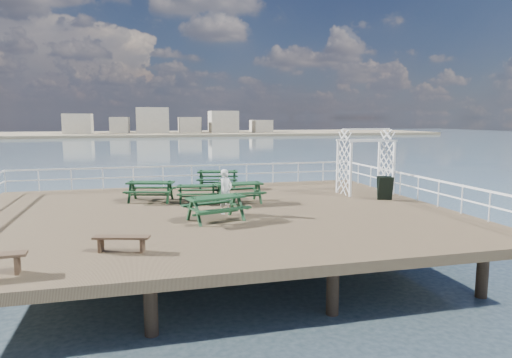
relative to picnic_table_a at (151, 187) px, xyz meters
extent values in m
cube|color=brown|center=(2.21, -2.83, -0.75)|extent=(18.00, 14.00, 0.30)
plane|color=#3E5568|center=(2.21, 37.17, -2.60)|extent=(300.00, 300.00, 0.00)
cube|color=tan|center=(17.21, 132.17, -2.20)|extent=(160.00, 40.00, 0.80)
cube|color=beige|center=(-17.79, 129.17, 1.20)|extent=(8.00, 8.00, 6.00)
cube|color=beige|center=(-5.79, 129.17, 0.70)|extent=(6.00, 8.00, 5.00)
cube|color=beige|center=(4.21, 129.17, 2.20)|extent=(10.00, 8.00, 8.00)
cube|color=beige|center=(16.21, 129.17, 0.70)|extent=(7.00, 8.00, 5.00)
cube|color=beige|center=(27.21, 129.17, 1.70)|extent=(9.00, 8.00, 7.00)
cube|color=beige|center=(40.21, 129.17, 0.20)|extent=(6.00, 8.00, 4.00)
cylinder|color=#503829|center=(9.71, -8.33, -1.95)|extent=(0.36, 0.36, 2.10)
cylinder|color=#503829|center=(-5.29, 2.67, -1.95)|extent=(0.36, 0.36, 2.10)
cylinder|color=#503829|center=(9.71, 2.67, -1.95)|extent=(0.36, 0.36, 2.10)
cube|color=white|center=(2.21, 4.02, 0.45)|extent=(17.70, 0.07, 0.07)
cube|color=white|center=(2.21, 4.02, -0.05)|extent=(17.70, 0.05, 0.05)
cylinder|color=white|center=(-6.64, 4.02, -0.05)|extent=(0.05, 0.05, 1.10)
cube|color=white|center=(11.06, -2.83, 0.45)|extent=(0.07, 13.70, 0.07)
cube|color=white|center=(11.06, -2.83, -0.05)|extent=(0.05, 13.70, 0.05)
cube|color=#13361C|center=(0.00, 0.00, 0.19)|extent=(2.07, 1.25, 0.06)
cube|color=#13361C|center=(0.18, 0.62, -0.12)|extent=(1.94, 0.79, 0.05)
cube|color=#13361C|center=(-0.18, -0.62, -0.12)|extent=(1.94, 0.79, 0.05)
cube|color=#13361C|center=(-0.78, 0.22, -0.14)|extent=(0.51, 1.53, 0.06)
cube|color=#13361C|center=(0.78, -0.22, -0.14)|extent=(0.51, 1.53, 0.06)
cube|color=#13361C|center=(-0.69, 0.53, -0.19)|extent=(0.23, 0.56, 0.94)
cube|color=#13361C|center=(-0.87, -0.09, -0.19)|extent=(0.23, 0.56, 0.94)
cube|color=#13361C|center=(0.87, 0.09, -0.19)|extent=(0.23, 0.56, 0.94)
cube|color=#13361C|center=(0.69, -0.53, -0.19)|extent=(0.23, 0.56, 0.94)
cube|color=#13361C|center=(0.00, 0.00, -0.33)|extent=(1.68, 0.55, 0.06)
cube|color=#13361C|center=(3.41, 2.97, 0.22)|extent=(2.14, 1.23, 0.07)
cube|color=#13361C|center=(3.57, 3.62, -0.10)|extent=(2.02, 0.74, 0.06)
cube|color=#13361C|center=(3.25, 2.32, -0.10)|extent=(2.02, 0.74, 0.06)
cube|color=#13361C|center=(2.59, 3.16, -0.12)|extent=(0.46, 1.60, 0.07)
cube|color=#13361C|center=(4.23, 2.77, -0.12)|extent=(0.46, 1.60, 0.07)
cube|color=#13361C|center=(2.67, 3.49, -0.18)|extent=(0.22, 0.58, 0.98)
cube|color=#13361C|center=(2.52, 2.84, -0.18)|extent=(0.22, 0.58, 0.98)
cube|color=#13361C|center=(4.30, 3.10, -0.18)|extent=(0.22, 0.58, 0.98)
cube|color=#13361C|center=(4.15, 2.45, -0.18)|extent=(0.22, 0.58, 0.98)
cube|color=#13361C|center=(3.41, 2.97, -0.32)|extent=(1.76, 0.50, 0.07)
cube|color=#13361C|center=(3.57, -1.28, 0.19)|extent=(1.97, 0.82, 0.06)
cube|color=#13361C|center=(3.55, -0.63, -0.12)|extent=(1.95, 0.34, 0.05)
cube|color=#13361C|center=(3.59, -1.92, -0.12)|extent=(1.95, 0.34, 0.05)
cube|color=#13361C|center=(2.76, -1.30, -0.14)|extent=(0.14, 1.57, 0.06)
cube|color=#13361C|center=(4.38, -1.25, -0.14)|extent=(0.14, 1.57, 0.06)
cube|color=#13361C|center=(2.75, -0.98, -0.19)|extent=(0.11, 0.56, 0.94)
cube|color=#13361C|center=(2.77, -1.63, -0.19)|extent=(0.11, 0.56, 0.94)
cube|color=#13361C|center=(4.37, -0.93, -0.19)|extent=(0.11, 0.56, 0.94)
cube|color=#13361C|center=(4.39, -1.57, -0.19)|extent=(0.11, 0.56, 0.94)
cube|color=#13361C|center=(3.57, -1.28, -0.33)|extent=(1.73, 0.15, 0.06)
cube|color=#13361C|center=(2.07, -4.36, 0.20)|extent=(2.10, 1.28, 0.07)
cube|color=#13361C|center=(1.89, -3.74, -0.11)|extent=(1.96, 0.81, 0.05)
cube|color=#13361C|center=(2.25, -4.99, -0.11)|extent=(1.96, 0.81, 0.05)
cube|color=#13361C|center=(1.28, -4.59, -0.14)|extent=(0.53, 1.54, 0.07)
cube|color=#13361C|center=(2.86, -4.13, -0.14)|extent=(0.53, 1.54, 0.07)
cube|color=#13361C|center=(1.19, -4.28, -0.19)|extent=(0.24, 0.57, 0.96)
cube|color=#13361C|center=(1.38, -4.91, -0.19)|extent=(0.24, 0.57, 0.96)
cube|color=#13361C|center=(2.76, -3.82, -0.19)|extent=(0.24, 0.57, 0.96)
cube|color=#13361C|center=(2.95, -4.45, -0.19)|extent=(0.24, 0.57, 0.96)
cube|color=#13361C|center=(2.07, -4.36, -0.33)|extent=(1.70, 0.57, 0.07)
cube|color=#13361C|center=(1.89, -0.66, 0.07)|extent=(1.72, 0.85, 0.06)
cube|color=#13361C|center=(1.96, -0.11, -0.19)|extent=(1.67, 0.44, 0.05)
cube|color=#13361C|center=(1.82, -1.20, -0.19)|extent=(1.67, 0.44, 0.05)
cube|color=#13361C|center=(1.21, -0.57, -0.21)|extent=(0.24, 1.33, 0.06)
cube|color=#13361C|center=(2.57, -0.74, -0.21)|extent=(0.24, 1.33, 0.06)
cube|color=#13361C|center=(1.24, -0.29, -0.26)|extent=(0.13, 0.48, 0.80)
cube|color=#13361C|center=(1.17, -0.84, -0.26)|extent=(0.13, 0.48, 0.80)
cube|color=#13361C|center=(2.61, -0.47, -0.26)|extent=(0.13, 0.48, 0.80)
cube|color=#13361C|center=(2.54, -1.02, -0.26)|extent=(0.13, 0.48, 0.80)
cube|color=#13361C|center=(1.89, -0.66, -0.37)|extent=(1.46, 0.26, 0.06)
cube|color=#503829|center=(-0.97, -7.44, -0.21)|extent=(1.52, 0.72, 0.06)
cube|color=#503829|center=(-1.51, -7.30, -0.42)|extent=(0.15, 0.32, 0.37)
cube|color=#503829|center=(-0.44, -7.58, -0.42)|extent=(0.15, 0.32, 0.37)
cube|color=#503829|center=(-3.23, -8.59, -0.39)|extent=(0.11, 0.36, 0.42)
cube|color=white|center=(8.73, -1.14, 0.62)|extent=(0.10, 0.10, 2.45)
cube|color=white|center=(8.66, 0.08, 0.62)|extent=(0.10, 0.10, 2.45)
cube|color=white|center=(10.97, -1.01, 0.62)|extent=(0.10, 0.10, 2.45)
cube|color=white|center=(10.90, 0.22, 0.62)|extent=(0.10, 0.10, 2.45)
cube|color=white|center=(9.85, -1.07, 1.89)|extent=(2.45, 0.23, 0.08)
cube|color=white|center=(9.78, 0.15, 1.89)|extent=(2.45, 0.23, 0.08)
cube|color=white|center=(9.81, -0.46, 2.41)|extent=(2.45, 0.22, 0.07)
cube|color=black|center=(9.79, -2.36, -0.10)|extent=(0.68, 0.41, 1.04)
cube|color=black|center=(9.84, -2.16, -0.10)|extent=(0.68, 0.41, 1.04)
imported|color=silver|center=(2.63, -3.31, 0.22)|extent=(0.72, 0.67, 1.65)
camera|label=1|loc=(-0.47, -19.70, 2.92)|focal=32.00mm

